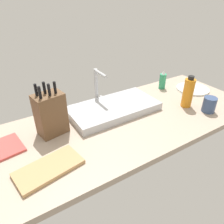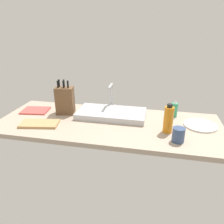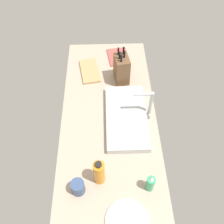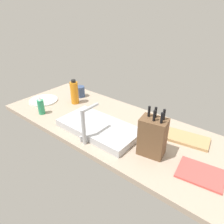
% 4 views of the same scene
% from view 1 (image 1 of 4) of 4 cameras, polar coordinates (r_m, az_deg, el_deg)
% --- Properties ---
extents(countertop_slab, '(1.72, 0.67, 0.04)m').
position_cam_1_polar(countertop_slab, '(1.25, 3.40, -2.96)').
color(countertop_slab, tan).
rests_on(countertop_slab, ground).
extents(sink_basin, '(0.55, 0.28, 0.05)m').
position_cam_1_polar(sink_basin, '(1.32, 0.55, 1.07)').
color(sink_basin, '#B7BABF').
rests_on(sink_basin, countertop_slab).
extents(faucet, '(0.06, 0.14, 0.23)m').
position_cam_1_polar(faucet, '(1.36, -3.92, 7.58)').
color(faucet, '#B7BABF').
rests_on(faucet, countertop_slab).
extents(knife_block, '(0.16, 0.12, 0.29)m').
position_cam_1_polar(knife_block, '(1.13, -16.27, -0.48)').
color(knife_block, brown).
rests_on(knife_block, countertop_slab).
extents(cutting_board, '(0.30, 0.19, 0.02)m').
position_cam_1_polar(cutting_board, '(0.97, -16.68, -14.32)').
color(cutting_board, tan).
rests_on(cutting_board, countertop_slab).
extents(soap_bottle, '(0.05, 0.05, 0.14)m').
position_cam_1_polar(soap_bottle, '(1.66, 13.50, 8.23)').
color(soap_bottle, '#2D9966').
rests_on(soap_bottle, countertop_slab).
extents(water_bottle, '(0.07, 0.07, 0.21)m').
position_cam_1_polar(water_bottle, '(1.43, 19.88, 4.97)').
color(water_bottle, orange).
rests_on(water_bottle, countertop_slab).
extents(dinner_plate, '(0.24, 0.24, 0.01)m').
position_cam_1_polar(dinner_plate, '(1.73, 20.97, 5.89)').
color(dinner_plate, silver).
rests_on(dinner_plate, countertop_slab).
extents(coffee_mug, '(0.08, 0.08, 0.10)m').
position_cam_1_polar(coffee_mug, '(1.44, 24.81, 1.83)').
color(coffee_mug, '#384C75').
rests_on(coffee_mug, countertop_slab).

